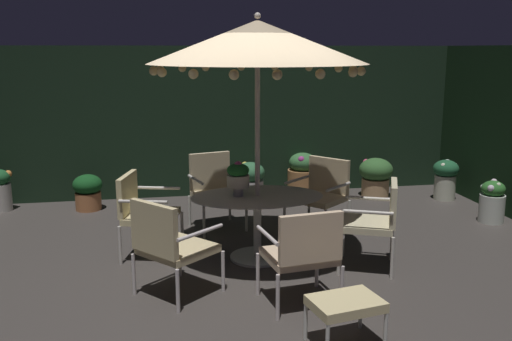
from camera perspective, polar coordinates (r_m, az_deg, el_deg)
The scene contains 18 objects.
ground_plane at distance 6.39m, azimuth -1.55°, elevation -9.48°, with size 8.61×6.83×0.02m, color #3F3936.
hedge_backdrop_rear at distance 9.25m, azimuth -4.73°, elevation 4.96°, with size 8.61×0.30×2.39m, color black.
patio_dining_table at distance 6.39m, azimuth 0.14°, elevation -4.03°, with size 1.49×1.05×0.74m.
patio_umbrella at distance 6.14m, azimuth 0.15°, elevation 12.72°, with size 2.35×2.35×2.71m.
centerpiece_planter at distance 6.28m, azimuth -1.81°, elevation -0.55°, with size 0.25×0.25×0.39m.
patio_chair_north at distance 6.62m, azimuth -11.29°, elevation -3.72°, with size 0.74×0.78×0.95m.
patio_chair_northeast at distance 5.48m, azimuth -8.69°, elevation -7.13°, with size 0.89×0.90×0.97m.
patio_chair_east at distance 5.22m, azimuth 4.77°, elevation -7.97°, with size 0.73×0.67×0.94m.
patio_chair_southeast at distance 6.24m, azimuth 12.02°, elevation -4.60°, with size 0.76×0.77×0.97m.
patio_chair_south at distance 7.42m, azimuth 6.59°, elevation -1.95°, with size 0.87×0.88×0.94m.
patio_chair_southwest at distance 7.56m, azimuth -4.21°, elevation -1.56°, with size 0.75×0.72×0.98m.
ottoman_footrest at distance 4.72m, azimuth 8.98°, elevation -13.19°, with size 0.62×0.50×0.39m.
potted_plant_right_far at distance 8.44m, azimuth 22.61°, elevation -2.88°, with size 0.34×0.34×0.59m.
potted_plant_back_left at distance 9.44m, azimuth 18.47°, elevation -0.66°, with size 0.39×0.39×0.63m.
potted_plant_left_far at distance 9.37m, azimuth 11.91°, elevation -0.49°, with size 0.54×0.54×0.62m.
potted_plant_front_corner at distance 8.76m, azimuth -16.51°, elevation -1.99°, with size 0.43×0.43×0.53m.
potted_plant_left_near at distance 9.03m, azimuth -0.60°, elevation -0.90°, with size 0.46×0.46×0.58m.
potted_plant_back_center at distance 9.36m, azimuth 4.70°, elevation -0.31°, with size 0.49×0.49×0.68m.
Camera 1 is at (-0.90, -5.87, 2.34)m, focal length 39.88 mm.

